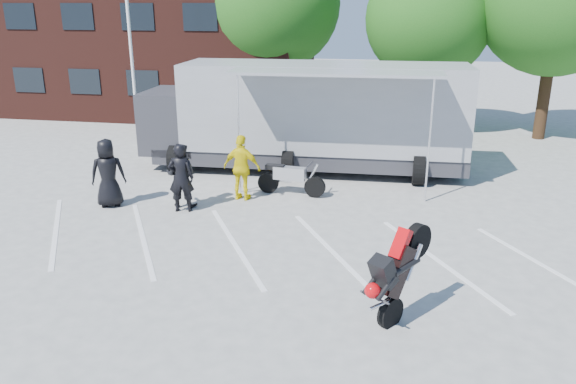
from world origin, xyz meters
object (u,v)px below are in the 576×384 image
(tree_mid, at_px, (429,19))
(spectator_leather_c, at_px, (181,175))
(spectator_leather_a, at_px, (108,173))
(spectator_leather_b, at_px, (181,178))
(transporter_truck, at_px, (309,170))
(parked_motorcycle, at_px, (291,195))
(flagpole, at_px, (134,18))
(tree_left, at_px, (275,4))
(spectator_hivis, at_px, (242,168))
(stunt_bike_rider, at_px, (409,313))

(tree_mid, xyz_separation_m, spectator_leather_c, (-7.07, -11.59, -4.02))
(spectator_leather_a, bearing_deg, spectator_leather_b, 155.61)
(transporter_truck, xyz_separation_m, parked_motorcycle, (-0.10, -2.78, 0.00))
(tree_mid, xyz_separation_m, transporter_truck, (-4.05, -7.26, -4.94))
(flagpole, height_order, spectator_leather_a, flagpole)
(flagpole, distance_m, spectator_leather_a, 8.37)
(spectator_leather_a, xyz_separation_m, spectator_leather_b, (2.20, -0.01, -0.01))
(tree_left, bearing_deg, parked_motorcycle, -75.53)
(spectator_hivis, bearing_deg, transporter_truck, -105.33)
(stunt_bike_rider, relative_size, spectator_leather_b, 1.02)
(stunt_bike_rider, relative_size, spectator_leather_a, 1.01)
(spectator_leather_b, xyz_separation_m, spectator_leather_c, (-0.17, 0.41, -0.05))
(tree_left, height_order, spectator_leather_a, tree_left)
(transporter_truck, relative_size, spectator_hivis, 5.92)
(tree_mid, bearing_deg, spectator_hivis, -117.19)
(tree_left, distance_m, spectator_leather_b, 13.79)
(tree_mid, height_order, spectator_leather_c, tree_mid)
(transporter_truck, xyz_separation_m, stunt_bike_rider, (3.37, -9.17, 0.00))
(spectator_hivis, bearing_deg, spectator_leather_c, 36.78)
(transporter_truck, distance_m, stunt_bike_rider, 9.77)
(tree_mid, xyz_separation_m, spectator_leather_a, (-9.10, -11.99, -3.96))
(tree_mid, xyz_separation_m, stunt_bike_rider, (-0.68, -16.42, -4.94))
(stunt_bike_rider, bearing_deg, parked_motorcycle, 154.34)
(tree_mid, relative_size, parked_motorcycle, 3.54)
(flagpole, bearing_deg, parked_motorcycle, -35.40)
(flagpole, relative_size, tree_mid, 1.04)
(spectator_leather_a, relative_size, spectator_leather_c, 1.07)
(tree_left, distance_m, transporter_truck, 10.39)
(flagpole, xyz_separation_m, transporter_truck, (7.19, -2.26, -5.05))
(transporter_truck, distance_m, spectator_leather_b, 5.62)
(spectator_leather_c, bearing_deg, tree_mid, -120.62)
(stunt_bike_rider, height_order, spectator_hivis, spectator_hivis)
(transporter_truck, height_order, spectator_hivis, spectator_hivis)
(parked_motorcycle, bearing_deg, spectator_hivis, 122.71)
(transporter_truck, bearing_deg, spectator_leather_c, -126.75)
(spectator_hivis, bearing_deg, flagpole, -37.43)
(tree_left, height_order, transporter_truck, tree_left)
(tree_mid, bearing_deg, spectator_leather_a, -127.19)
(transporter_truck, bearing_deg, spectator_leather_b, -122.92)
(transporter_truck, height_order, spectator_leather_b, spectator_leather_b)
(flagpole, distance_m, spectator_hivis, 9.07)
(flagpole, relative_size, transporter_truck, 0.69)
(spectator_hivis, bearing_deg, spectator_leather_a, 26.97)
(tree_left, xyz_separation_m, stunt_bike_rider, (6.32, -17.42, -5.57))
(stunt_bike_rider, xyz_separation_m, spectator_leather_b, (-6.22, 4.42, 0.97))
(stunt_bike_rider, xyz_separation_m, spectator_leather_c, (-6.39, 4.83, 0.92))
(tree_mid, distance_m, spectator_leather_a, 15.56)
(tree_mid, height_order, transporter_truck, tree_mid)
(stunt_bike_rider, relative_size, spectator_hivis, 1.02)
(tree_left, xyz_separation_m, transporter_truck, (2.95, -8.26, -5.57))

